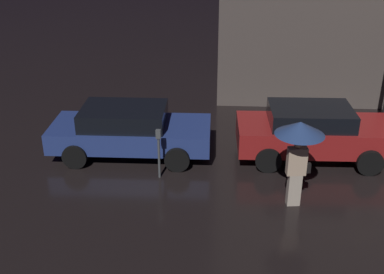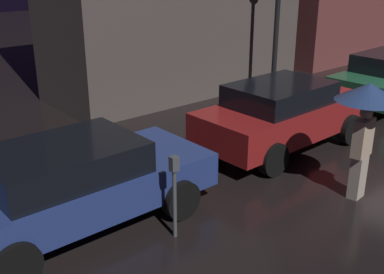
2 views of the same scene
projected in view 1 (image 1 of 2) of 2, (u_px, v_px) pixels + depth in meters
The scene contains 4 objects.
parked_car_blue at pixel (129, 130), 12.82m from camera, with size 4.25×1.95×1.34m.
parked_car_red at pixel (314, 132), 12.59m from camera, with size 4.09×1.89×1.43m.
pedestrian_with_umbrella at pixel (299, 139), 10.17m from camera, with size 1.06×1.06×2.02m.
parking_meter at pixel (159, 148), 11.61m from camera, with size 0.12×0.10×1.29m.
Camera 1 is at (-6.29, -10.32, 5.96)m, focal length 45.00 mm.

